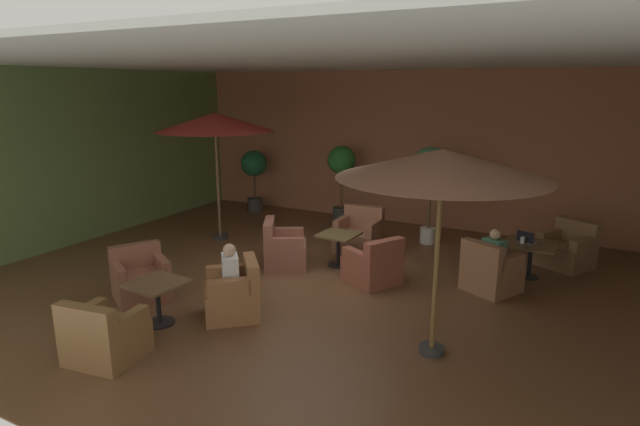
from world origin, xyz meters
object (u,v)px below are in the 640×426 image
(armchair_mid_center_east, at_px, (374,266))
(patron_blue_shirt, at_px, (494,249))
(armchair_front_left_north, at_px, (491,272))
(iced_drink_cup, at_px, (523,240))
(armchair_mid_center_south, at_px, (359,235))
(cafe_table_front_left, at_px, (531,250))
(armchair_front_right_east, at_px, (141,280))
(open_laptop, at_px, (527,239))
(patio_umbrella_tall_red, at_px, (215,123))
(armchair_front_right_south, at_px, (104,337))
(cafe_table_front_right, at_px, (157,293))
(patron_by_window, at_px, (230,269))
(armchair_mid_center_north, at_px, (283,250))
(potted_tree_mid_right, at_px, (431,172))
(patio_umbrella_center_beige, at_px, (442,165))
(armchair_front_right_north, at_px, (234,295))
(potted_tree_left_corner, at_px, (342,171))
(cafe_table_mid_center, at_px, (338,242))
(potted_tree_mid_left, at_px, (254,170))
(armchair_front_left_east, at_px, (567,250))

(armchair_mid_center_east, height_order, patron_blue_shirt, patron_blue_shirt)
(armchair_front_left_north, height_order, iced_drink_cup, armchair_front_left_north)
(armchair_front_left_north, height_order, armchair_mid_center_south, armchair_mid_center_south)
(cafe_table_front_left, xyz_separation_m, armchair_front_left_north, (-0.49, -0.94, -0.18))
(armchair_front_right_east, xyz_separation_m, open_laptop, (5.16, 3.80, 0.36))
(armchair_front_right_east, height_order, patio_umbrella_tall_red, patio_umbrella_tall_red)
(armchair_front_right_east, height_order, armchair_front_right_south, armchair_front_right_east)
(cafe_table_front_right, height_order, patron_by_window, patron_by_window)
(armchair_front_right_east, relative_size, armchair_mid_center_north, 1.00)
(potted_tree_mid_right, relative_size, iced_drink_cup, 18.42)
(cafe_table_front_left, relative_size, cafe_table_front_right, 1.03)
(patio_umbrella_center_beige, distance_m, patron_by_window, 3.28)
(iced_drink_cup, bearing_deg, armchair_mid_center_north, -159.83)
(armchair_front_right_north, relative_size, armchair_mid_center_south, 1.19)
(potted_tree_left_corner, bearing_deg, iced_drink_cup, -21.59)
(cafe_table_mid_center, relative_size, patron_blue_shirt, 1.18)
(potted_tree_mid_right, bearing_deg, armchair_front_right_south, -107.74)
(armchair_front_left_north, xyz_separation_m, cafe_table_front_right, (-3.86, -3.36, 0.14))
(cafe_table_front_left, relative_size, armchair_front_right_south, 0.90)
(patio_umbrella_tall_red, relative_size, patio_umbrella_center_beige, 1.06)
(cafe_table_front_right, relative_size, armchair_mid_center_north, 0.71)
(armchair_front_left_north, distance_m, cafe_table_mid_center, 2.69)
(cafe_table_front_right, height_order, potted_tree_mid_left, potted_tree_mid_left)
(cafe_table_front_left, bearing_deg, open_laptop, 157.74)
(patron_blue_shirt, bearing_deg, armchair_mid_center_east, -162.59)
(armchair_front_right_north, distance_m, armchair_front_right_south, 1.82)
(armchair_front_right_east, distance_m, cafe_table_mid_center, 3.46)
(armchair_mid_center_south, distance_m, patron_by_window, 3.70)
(armchair_front_right_east, bearing_deg, patio_umbrella_center_beige, 5.64)
(cafe_table_front_left, xyz_separation_m, potted_tree_mid_right, (-2.13, 1.16, 1.01))
(patron_by_window, bearing_deg, patio_umbrella_tall_red, 130.82)
(iced_drink_cup, bearing_deg, potted_tree_left_corner, 158.41)
(armchair_front_right_north, xyz_separation_m, patio_umbrella_center_beige, (2.80, 0.29, 2.03))
(armchair_front_right_south, xyz_separation_m, patio_umbrella_tall_red, (-1.99, 4.70, 2.19))
(cafe_table_front_right, height_order, cafe_table_mid_center, same)
(potted_tree_mid_left, bearing_deg, armchair_front_left_north, -23.01)
(armchair_mid_center_north, height_order, patio_umbrella_tall_red, patio_umbrella_tall_red)
(armchair_mid_center_east, bearing_deg, patio_umbrella_center_beige, -50.46)
(armchair_mid_center_east, bearing_deg, armchair_front_left_east, 40.32)
(armchair_front_left_north, bearing_deg, armchair_front_left_east, 61.15)
(cafe_table_front_left, distance_m, potted_tree_mid_right, 2.62)
(open_laptop, bearing_deg, cafe_table_front_right, -134.51)
(cafe_table_front_left, height_order, armchair_front_left_north, armchair_front_left_north)
(armchair_front_left_east, relative_size, patron_blue_shirt, 1.81)
(cafe_table_mid_center, relative_size, potted_tree_mid_right, 0.34)
(armchair_mid_center_east, relative_size, patron_blue_shirt, 1.77)
(cafe_table_front_right, distance_m, armchair_mid_center_east, 3.50)
(armchair_front_left_north, bearing_deg, potted_tree_mid_right, 127.92)
(armchair_front_left_north, height_order, potted_tree_mid_left, potted_tree_mid_left)
(cafe_table_front_right, distance_m, patron_blue_shirt, 5.16)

